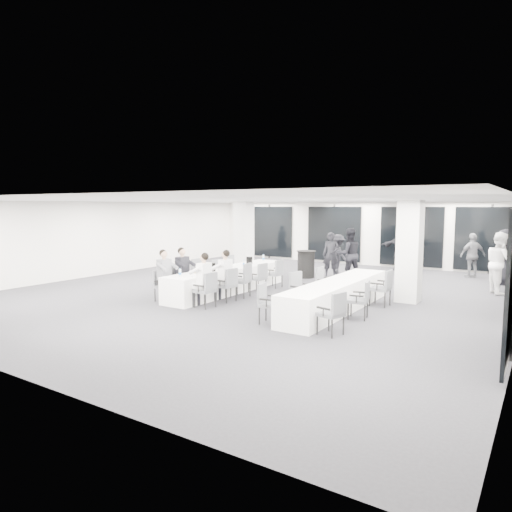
{
  "coord_description": "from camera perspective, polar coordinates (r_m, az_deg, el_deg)",
  "views": [
    {
      "loc": [
        7.39,
        -11.72,
        2.64
      ],
      "look_at": [
        -0.03,
        -0.2,
        1.13
      ],
      "focal_mm": 32.0,
      "sensor_mm": 36.0,
      "label": 1
    }
  ],
  "objects": [
    {
      "name": "standing_guest_a",
      "position": [
        17.06,
        9.37,
        0.51
      ],
      "size": [
        0.84,
        0.77,
        1.89
      ],
      "primitive_type": "imported",
      "rotation": [
        0.0,
        0.0,
        0.37
      ],
      "color": "black",
      "rests_on": "floor"
    },
    {
      "name": "chair_side_left_mid",
      "position": [
        11.67,
        5.49,
        -4.06
      ],
      "size": [
        0.57,
        0.6,
        0.96
      ],
      "rotation": [
        0.0,
        0.0,
        -1.76
      ],
      "color": "#53565B",
      "rests_on": "floor"
    },
    {
      "name": "chair_side_left_near",
      "position": [
        10.31,
        1.42,
        -5.6
      ],
      "size": [
        0.52,
        0.56,
        0.9
      ],
      "rotation": [
        0.0,
        0.0,
        -1.42
      ],
      "color": "#53565B",
      "rests_on": "floor"
    },
    {
      "name": "chair_main_right_fourth",
      "position": [
        13.91,
        0.42,
        -2.49
      ],
      "size": [
        0.5,
        0.54,
        0.9
      ],
      "rotation": [
        0.0,
        0.0,
        1.47
      ],
      "color": "#53565B",
      "rests_on": "floor"
    },
    {
      "name": "banquet_table_main",
      "position": [
        14.0,
        -3.52,
        -3.03
      ],
      "size": [
        0.9,
        5.0,
        0.75
      ],
      "primitive_type": "cube",
      "color": "white",
      "rests_on": "floor"
    },
    {
      "name": "seated_guest_b",
      "position": [
        13.4,
        -8.99,
        -1.62
      ],
      "size": [
        0.5,
        0.38,
        1.44
      ],
      "rotation": [
        0.0,
        0.0,
        -1.57
      ],
      "color": "black",
      "rests_on": "floor"
    },
    {
      "name": "standing_guest_h",
      "position": [
        15.52,
        28.21,
        -0.31
      ],
      "size": [
        1.03,
        1.19,
        2.12
      ],
      "primitive_type": "imported",
      "rotation": [
        0.0,
        0.0,
        2.06
      ],
      "color": "white",
      "rests_on": "floor"
    },
    {
      "name": "banquet_table_side",
      "position": [
        11.75,
        10.1,
        -4.92
      ],
      "size": [
        0.9,
        5.0,
        0.75
      ],
      "primitive_type": "cube",
      "color": "white",
      "rests_on": "floor"
    },
    {
      "name": "water_bottle_c",
      "position": [
        15.56,
        0.92,
        -0.26
      ],
      "size": [
        0.07,
        0.07,
        0.23
      ],
      "primitive_type": "cylinder",
      "color": "silver",
      "rests_on": "banquet_table_main"
    },
    {
      "name": "chair_side_right_far",
      "position": [
        12.47,
        15.64,
        -3.59
      ],
      "size": [
        0.5,
        0.56,
        0.96
      ],
      "rotation": [
        0.0,
        0.0,
        1.53
      ],
      "color": "#53565B",
      "rests_on": "floor"
    },
    {
      "name": "plate_a",
      "position": [
        12.92,
        -7.51,
        -2.12
      ],
      "size": [
        0.21,
        0.21,
        0.03
      ],
      "color": "white",
      "rests_on": "banquet_table_main"
    },
    {
      "name": "chair_side_right_near",
      "position": [
        9.47,
        9.69,
        -6.76
      ],
      "size": [
        0.56,
        0.58,
        0.9
      ],
      "rotation": [
        0.0,
        0.0,
        1.31
      ],
      "color": "#53565B",
      "rests_on": "floor"
    },
    {
      "name": "standing_guest_g",
      "position": [
        21.67,
        -1.26,
        1.76
      ],
      "size": [
        0.86,
        0.87,
        1.86
      ],
      "primitive_type": "imported",
      "rotation": [
        0.0,
        0.0,
        -0.83
      ],
      "color": "black",
      "rests_on": "floor"
    },
    {
      "name": "chair_main_left_near",
      "position": [
        13.01,
        -11.71,
        -3.35
      ],
      "size": [
        0.5,
        0.54,
        0.86
      ],
      "rotation": [
        0.0,
        0.0,
        -1.4
      ],
      "color": "#53565B",
      "rests_on": "floor"
    },
    {
      "name": "seated_guest_a",
      "position": [
        12.86,
        -11.2,
        -1.99
      ],
      "size": [
        0.5,
        0.38,
        1.44
      ],
      "rotation": [
        0.0,
        0.0,
        -1.57
      ],
      "color": "slate",
      "rests_on": "floor"
    },
    {
      "name": "ice_bucket_near",
      "position": [
        13.31,
        -5.53,
        -1.37
      ],
      "size": [
        0.22,
        0.22,
        0.24
      ],
      "primitive_type": "cylinder",
      "color": "black",
      "rests_on": "banquet_table_main"
    },
    {
      "name": "chair_main_right_near",
      "position": [
        11.88,
        -6.12,
        -3.95
      ],
      "size": [
        0.5,
        0.55,
        0.94
      ],
      "rotation": [
        0.0,
        0.0,
        1.52
      ],
      "color": "#53565B",
      "rests_on": "floor"
    },
    {
      "name": "chair_main_left_mid",
      "position": [
        14.26,
        -6.91,
        -2.08
      ],
      "size": [
        0.54,
        0.6,
        1.0
      ],
      "rotation": [
        0.0,
        0.0,
        -1.65
      ],
      "color": "#53565B",
      "rests_on": "floor"
    },
    {
      "name": "chair_side_left_far",
      "position": [
        12.98,
        8.48,
        -3.16
      ],
      "size": [
        0.47,
        0.53,
        0.92
      ],
      "rotation": [
        0.0,
        0.0,
        -1.55
      ],
      "color": "#53565B",
      "rests_on": "floor"
    },
    {
      "name": "standing_guest_b",
      "position": [
        16.52,
        11.53,
        0.64
      ],
      "size": [
        1.17,
        1.13,
        2.1
      ],
      "primitive_type": "imported",
      "rotation": [
        0.0,
        0.0,
        3.86
      ],
      "color": "black",
      "rests_on": "floor"
    },
    {
      "name": "standing_guest_f",
      "position": [
        19.56,
        17.76,
        1.4
      ],
      "size": [
        2.02,
        0.89,
        2.15
      ],
      "primitive_type": "imported",
      "rotation": [
        0.0,
        0.0,
        3.21
      ],
      "color": "black",
      "rests_on": "floor"
    },
    {
      "name": "plate_c",
      "position": [
        13.56,
        -4.12,
        -1.68
      ],
      "size": [
        0.18,
        0.18,
        0.03
      ],
      "color": "white",
      "rests_on": "banquet_table_main"
    },
    {
      "name": "plate_b",
      "position": [
        12.56,
        -7.06,
        -2.35
      ],
      "size": [
        0.19,
        0.19,
        0.03
      ],
      "color": "white",
      "rests_on": "banquet_table_main"
    },
    {
      "name": "ice_bucket_far",
      "position": [
        14.88,
        -0.85,
        -0.54
      ],
      "size": [
        0.21,
        0.21,
        0.24
      ],
      "primitive_type": "cylinder",
      "color": "black",
      "rests_on": "banquet_table_main"
    },
    {
      "name": "chair_main_left_far",
      "position": [
        15.63,
        -2.81,
        -1.43
      ],
      "size": [
        0.51,
        0.56,
        0.95
      ],
      "rotation": [
        0.0,
        0.0,
        -1.5
      ],
      "color": "#53565B",
      "rests_on": "floor"
    },
    {
      "name": "standing_guest_c",
      "position": [
        17.82,
        10.21,
        0.52
      ],
      "size": [
        1.27,
        1.07,
        1.75
      ],
      "primitive_type": "imported",
      "rotation": [
        0.0,
        0.0,
        2.62
      ],
      "color": "black",
      "rests_on": "floor"
    },
    {
      "name": "column_left",
      "position": [
        18.11,
        -1.53,
        2.37
      ],
      "size": [
        0.6,
        0.6,
        2.8
      ],
      "primitive_type": "cube",
      "color": "silver",
      "rests_on": "floor"
    },
    {
      "name": "chair_side_right_mid",
      "position": [
        10.95,
        13.05,
        -5.06
      ],
      "size": [
        0.53,
        0.56,
        0.9
      ],
      "rotation": [
        0.0,
        0.0,
        1.76
      ],
      "color": "#53565B",
      "rests_on": "floor"
    },
    {
      "name": "chair_main_left_second",
      "position": [
        13.55,
        -9.46,
        -2.83
      ],
      "size": [
        0.49,
        0.54,
        0.9
      ],
      "rotation": [
        0.0,
        0.0,
        -1.66
      ],
      "color": "#53565B",
      "rests_on": "floor"
    },
    {
      "name": "chair_main_left_fourth",
      "position": [
        14.96,
        -4.68,
        -1.94
      ],
      "size": [
        0.5,
        0.54,
        0.88
      ],
      "rotation": [
        0.0,
        0.0,
        -1.72
      ],
      "color": "#53565B",
      "rests_on": "floor"
    },
    {
      "name": "seated_guest_d",
      "position": [
        12.66,
        -4.08,
        -2.02
      ],
      "size": [
        0.5,
        0.38,
        1.44
      ],
      "rotation": [
        0.0,
        0.0,
        1.57
      ],
      "color": "white",
      "rests_on": "floor"
    },
    {
      "name": "water_bottle_a",
      "position": [
        12.38,
        -9.48,
        -2.08
      ],
      "size": [
        0.07,
        0.07,
        0.21
      ],
      "primitive_type": "cylinder",
      "color": "silver",
      "rests_on": "banquet_table_main"
    },
    {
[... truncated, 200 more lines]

